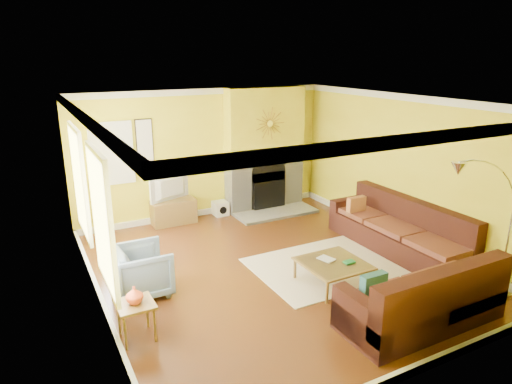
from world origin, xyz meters
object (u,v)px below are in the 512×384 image
side_table (137,321)px  sectional_sofa (370,246)px  arc_lamp (483,234)px  coffee_table (333,273)px  armchair (141,271)px  media_console (174,212)px

side_table → sectional_sofa: bearing=0.6°
side_table → arc_lamp: size_ratio=0.23×
sectional_sofa → arc_lamp: arc_lamp is taller
coffee_table → sectional_sofa: bearing=3.4°
side_table → arc_lamp: bearing=-17.6°
armchair → arc_lamp: 4.79m
media_console → armchair: size_ratio=1.12×
sectional_sofa → side_table: (-3.73, -0.04, -0.21)m
media_console → side_table: media_console is taller
coffee_table → side_table: bearing=179.9°
armchair → coffee_table: bearing=-112.1°
media_console → side_table: 4.01m
coffee_table → media_console: (-1.32, 3.65, 0.06)m
coffee_table → arc_lamp: 2.16m
armchair → side_table: 1.13m
media_console → coffee_table: bearing=-70.1°
coffee_table → arc_lamp: arc_lamp is taller
sectional_sofa → arc_lamp: size_ratio=1.76×
armchair → side_table: armchair is taller
armchair → side_table: (-0.34, -1.07, -0.12)m
sectional_sofa → armchair: sectional_sofa is taller
side_table → armchair: bearing=72.3°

